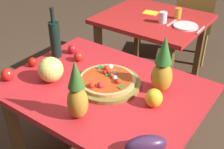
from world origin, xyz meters
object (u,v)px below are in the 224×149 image
at_px(tomato_beside_pepper, 33,62).
at_px(drinking_glass_juice, 178,13).
at_px(melon, 51,70).
at_px(napkin_folded, 150,13).
at_px(tomato_at_corner, 79,56).
at_px(fork_utensil, 171,23).
at_px(wine_bottle, 55,39).
at_px(dining_chair, 192,23).
at_px(pizza, 107,79).
at_px(eggplant, 146,145).
at_px(background_table, 152,27).
at_px(tomato_near_board, 72,49).
at_px(display_table, 103,98).
at_px(pineapple_right, 77,93).
at_px(pineapple_left, 163,68).
at_px(knife_utensil, 201,30).
at_px(bell_pepper, 154,98).
at_px(dinner_plate, 186,26).
at_px(pizza_board, 107,83).
at_px(drinking_glass_water, 163,17).
at_px(tomato_by_bottle, 7,75).

bearing_deg(tomato_beside_pepper, drinking_glass_juice, 73.01).
xyz_separation_m(melon, napkin_folded, (-0.09, 1.45, -0.08)).
bearing_deg(tomato_at_corner, fork_utensil, 77.23).
height_order(wine_bottle, drinking_glass_juice, wine_bottle).
relative_size(dining_chair, wine_bottle, 2.30).
bearing_deg(drinking_glass_juice, pizza, -84.56).
bearing_deg(pizza, eggplant, -36.06).
xyz_separation_m(tomato_beside_pepper, napkin_folded, (0.15, 1.40, -0.03)).
height_order(background_table, dining_chair, dining_chair).
bearing_deg(tomato_near_board, napkin_folded, 87.02).
height_order(display_table, background_table, same).
height_order(eggplant, napkin_folded, eggplant).
bearing_deg(fork_utensil, pineapple_right, -82.47).
height_order(pizza, pineapple_left, pineapple_left).
relative_size(display_table, knife_utensil, 6.79).
distance_m(pizza, wine_bottle, 0.54).
xyz_separation_m(bell_pepper, knife_utensil, (-0.17, 1.17, -0.05)).
height_order(background_table, dinner_plate, dinner_plate).
xyz_separation_m(pizza_board, drinking_glass_water, (-0.19, 1.13, 0.04)).
bearing_deg(drinking_glass_water, fork_utensil, 22.11).
distance_m(background_table, bell_pepper, 1.39).
height_order(dining_chair, tomato_beside_pepper, dining_chair).
bearing_deg(pineapple_left, tomato_near_board, 176.22).
bearing_deg(tomato_near_board, display_table, -26.11).
bearing_deg(pineapple_right, pizza_board, 99.62).
height_order(pineapple_right, fork_utensil, pineapple_right).
xyz_separation_m(pineapple_right, melon, (-0.38, 0.17, -0.07)).
bearing_deg(drinking_glass_water, pizza, -80.29).
height_order(pizza, drinking_glass_juice, drinking_glass_juice).
distance_m(bell_pepper, napkin_folded, 1.49).
relative_size(wine_bottle, tomato_by_bottle, 4.63).
height_order(pineapple_left, drinking_glass_juice, pineapple_left).
bearing_deg(pineapple_right, drinking_glass_water, 99.69).
distance_m(tomato_at_corner, napkin_folded, 1.16).
xyz_separation_m(tomato_by_bottle, knife_utensil, (0.72, 1.48, -0.04)).
xyz_separation_m(tomato_near_board, napkin_folded, (0.06, 1.09, -0.03)).
bearing_deg(pineapple_right, wine_bottle, 144.09).
bearing_deg(melon, fork_utensil, 81.29).
height_order(background_table, tomato_at_corner, tomato_at_corner).
height_order(pineapple_left, pineapple_right, pineapple_left).
xyz_separation_m(tomato_by_bottle, drinking_glass_water, (0.36, 1.45, 0.01)).
bearing_deg(fork_utensil, dining_chair, 94.88).
distance_m(eggplant, tomato_beside_pepper, 1.06).
relative_size(tomato_by_bottle, tomato_near_board, 1.21).
distance_m(eggplant, drinking_glass_juice, 1.75).
xyz_separation_m(bell_pepper, tomato_beside_pepper, (-0.89, -0.10, -0.02)).
distance_m(dining_chair, tomato_beside_pepper, 2.04).
bearing_deg(tomato_by_bottle, dinner_plate, 68.76).
xyz_separation_m(pineapple_left, tomato_by_bottle, (-0.85, -0.47, -0.12)).
bearing_deg(eggplant, dining_chair, 106.13).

